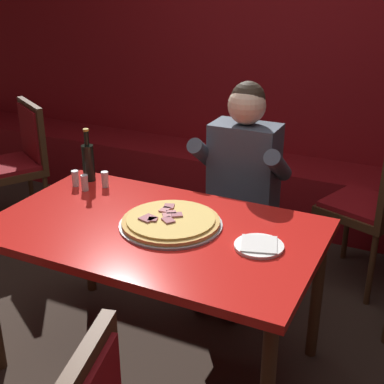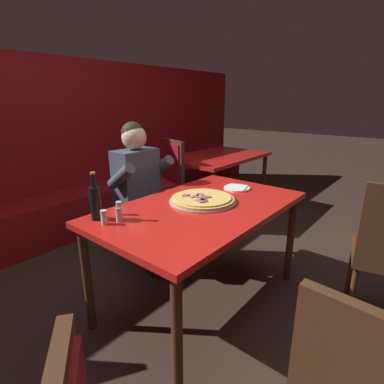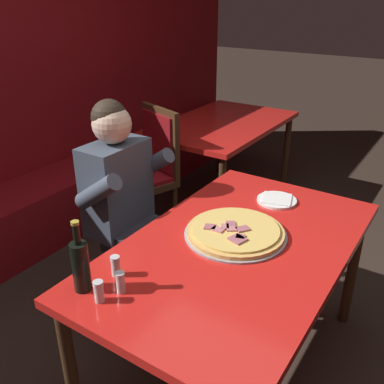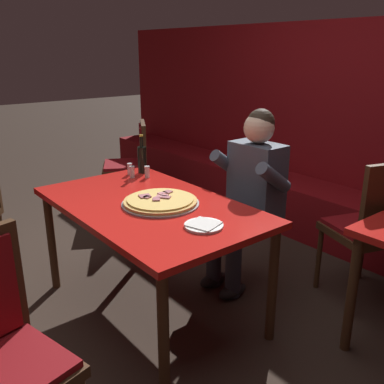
# 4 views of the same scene
# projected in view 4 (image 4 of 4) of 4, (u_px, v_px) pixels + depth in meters

# --- Properties ---
(ground_plane) EXTENTS (24.00, 24.00, 0.00)m
(ground_plane) POSITION_uv_depth(u_px,v_px,m) (153.00, 310.00, 2.86)
(ground_plane) COLOR #33261E
(booth_wall_panel) EXTENTS (6.80, 0.16, 1.90)m
(booth_wall_panel) POSITION_uv_depth(u_px,v_px,m) (351.00, 131.00, 3.85)
(booth_wall_panel) COLOR maroon
(booth_wall_panel) RESTS_ON ground_plane
(booth_bench) EXTENTS (6.46, 0.48, 0.46)m
(booth_bench) POSITION_uv_depth(u_px,v_px,m) (322.00, 214.00, 3.89)
(booth_bench) COLOR maroon
(booth_bench) RESTS_ON ground_plane
(main_dining_table) EXTENTS (1.49, 0.89, 0.76)m
(main_dining_table) POSITION_uv_depth(u_px,v_px,m) (149.00, 215.00, 2.64)
(main_dining_table) COLOR #422816
(main_dining_table) RESTS_ON ground_plane
(pizza) EXTENTS (0.47, 0.47, 0.05)m
(pizza) POSITION_uv_depth(u_px,v_px,m) (160.00, 201.00, 2.59)
(pizza) COLOR #9E9EA3
(pizza) RESTS_ON main_dining_table
(plate_white_paper) EXTENTS (0.21, 0.21, 0.02)m
(plate_white_paper) POSITION_uv_depth(u_px,v_px,m) (204.00, 225.00, 2.26)
(plate_white_paper) COLOR white
(plate_white_paper) RESTS_ON main_dining_table
(beer_bottle) EXTENTS (0.07, 0.07, 0.29)m
(beer_bottle) POSITION_uv_depth(u_px,v_px,m) (142.00, 159.00, 3.22)
(beer_bottle) COLOR black
(beer_bottle) RESTS_ON main_dining_table
(shaker_red_pepper_flakes) EXTENTS (0.04, 0.04, 0.09)m
(shaker_red_pepper_flakes) POSITION_uv_depth(u_px,v_px,m) (130.00, 169.00, 3.20)
(shaker_red_pepper_flakes) COLOR silver
(shaker_red_pepper_flakes) RESTS_ON main_dining_table
(shaker_oregano) EXTENTS (0.04, 0.04, 0.09)m
(shaker_oregano) POSITION_uv_depth(u_px,v_px,m) (147.00, 172.00, 3.12)
(shaker_oregano) COLOR silver
(shaker_oregano) RESTS_ON main_dining_table
(shaker_black_pepper) EXTENTS (0.04, 0.04, 0.09)m
(shaker_black_pepper) POSITION_uv_depth(u_px,v_px,m) (132.00, 172.00, 3.12)
(shaker_black_pepper) COLOR silver
(shaker_black_pepper) RESTS_ON main_dining_table
(diner_seated_blue_shirt) EXTENTS (0.53, 0.53, 1.27)m
(diner_seated_blue_shirt) POSITION_uv_depth(u_px,v_px,m) (248.00, 192.00, 2.98)
(diner_seated_blue_shirt) COLOR black
(diner_seated_blue_shirt) RESTS_ON ground_plane
(dining_chair_by_booth) EXTENTS (0.60, 0.60, 0.96)m
(dining_chair_by_booth) POSITION_uv_depth(u_px,v_px,m) (132.00, 160.00, 4.36)
(dining_chair_by_booth) COLOR #422816
(dining_chair_by_booth) RESTS_ON ground_plane
(dining_chair_far_left) EXTENTS (0.56, 0.56, 1.02)m
(dining_chair_far_left) POSITION_uv_depth(u_px,v_px,m) (374.00, 222.00, 2.76)
(dining_chair_far_left) COLOR #422816
(dining_chair_far_left) RESTS_ON ground_plane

